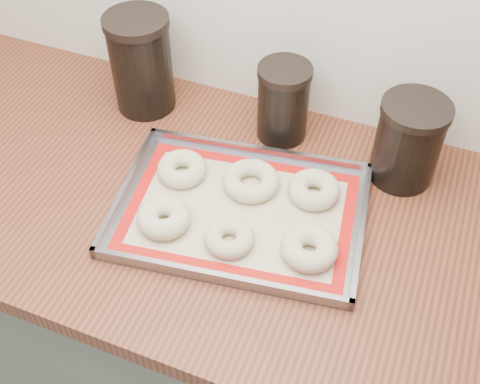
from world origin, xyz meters
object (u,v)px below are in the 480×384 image
at_px(baking_tray, 240,211).
at_px(bagel_back_mid, 251,181).
at_px(bagel_back_left, 182,169).
at_px(canister_left, 141,63).
at_px(canister_right, 408,142).
at_px(bagel_front_mid, 229,238).
at_px(bagel_back_right, 314,190).
at_px(canister_mid, 283,102).
at_px(bagel_front_left, 164,218).
at_px(bagel_front_right, 309,248).

xyz_separation_m(baking_tray, bagel_back_mid, (-0.00, 0.07, 0.02)).
height_order(bagel_back_left, canister_left, canister_left).
xyz_separation_m(canister_left, canister_right, (0.57, -0.01, -0.02)).
xyz_separation_m(bagel_front_mid, canister_left, (-0.33, 0.30, 0.09)).
distance_m(bagel_back_left, bagel_back_right, 0.26).
distance_m(bagel_back_left, canister_right, 0.44).
bearing_deg(canister_mid, canister_left, -177.02).
bearing_deg(bagel_front_mid, bagel_front_left, -178.51).
bearing_deg(canister_left, bagel_front_left, -57.10).
height_order(baking_tray, bagel_back_mid, bagel_back_mid).
height_order(bagel_front_left, bagel_back_left, bagel_front_left).
xyz_separation_m(bagel_front_left, bagel_front_mid, (0.13, 0.00, -0.00)).
distance_m(bagel_front_left, bagel_front_right, 0.27).
xyz_separation_m(bagel_back_left, bagel_back_right, (0.26, 0.04, 0.00)).
distance_m(bagel_front_right, bagel_back_left, 0.31).
xyz_separation_m(bagel_back_mid, bagel_back_right, (0.12, 0.02, 0.00)).
relative_size(bagel_front_right, canister_mid, 0.60).
relative_size(canister_left, canister_right, 1.24).
height_order(baking_tray, canister_mid, canister_mid).
distance_m(bagel_front_left, bagel_front_mid, 0.13).
height_order(bagel_front_left, bagel_back_right, bagel_front_left).
xyz_separation_m(bagel_front_right, bagel_back_left, (-0.29, 0.10, -0.00)).
distance_m(bagel_front_mid, bagel_front_right, 0.14).
bearing_deg(canister_right, bagel_back_right, -138.78).
relative_size(baking_tray, bagel_front_mid, 5.56).
relative_size(bagel_back_right, canister_right, 0.56).
xyz_separation_m(bagel_back_left, canister_left, (-0.17, 0.18, 0.09)).
distance_m(bagel_front_left, bagel_back_mid, 0.19).
relative_size(canister_left, canister_mid, 1.29).
xyz_separation_m(bagel_front_right, canister_right, (0.11, 0.26, 0.06)).
bearing_deg(bagel_back_right, bagel_front_right, -76.39).
distance_m(bagel_back_mid, canister_left, 0.36).
bearing_deg(bagel_back_right, canister_left, 162.38).
bearing_deg(bagel_front_mid, bagel_back_mid, 95.48).
distance_m(bagel_back_mid, canister_right, 0.31).
bearing_deg(bagel_back_mid, bagel_front_right, -37.21).
height_order(bagel_front_mid, bagel_back_right, bagel_back_right).
bearing_deg(bagel_front_left, bagel_back_mid, 52.50).
height_order(baking_tray, bagel_front_right, bagel_front_right).
distance_m(bagel_back_left, bagel_back_mid, 0.14).
bearing_deg(canister_left, bagel_back_mid, -27.03).
distance_m(bagel_front_mid, bagel_back_right, 0.20).
distance_m(canister_left, canister_mid, 0.31).
relative_size(bagel_back_mid, bagel_back_right, 1.10).
relative_size(bagel_front_mid, canister_mid, 0.54).
distance_m(bagel_front_left, canister_mid, 0.35).
height_order(baking_tray, bagel_front_left, bagel_front_left).
bearing_deg(bagel_back_right, canister_mid, 127.59).
height_order(bagel_front_right, canister_left, canister_left).
relative_size(bagel_front_mid, bagel_front_right, 0.89).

